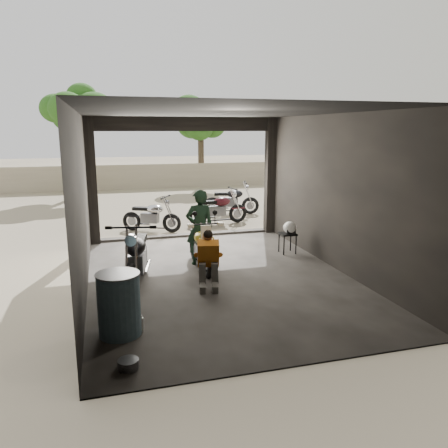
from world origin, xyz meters
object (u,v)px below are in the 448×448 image
outside_bike_a (151,214)px  sign_post (303,166)px  main_bike (200,243)px  stool (288,236)px  helmet (290,228)px  rider (200,228)px  left_bike (137,254)px  outside_bike_c (231,198)px  mechanic (208,262)px  outside_bike_b (218,206)px  oil_drum (119,305)px

outside_bike_a → sign_post: 4.54m
main_bike → stool: size_ratio=3.28×
helmet → rider: bearing=162.1°
left_bike → outside_bike_c: (3.72, 6.40, -0.08)m
mechanic → helmet: 2.90m
stool → outside_bike_a: bearing=131.8°
left_bike → outside_bike_b: bearing=71.8°
helmet → sign_post: (1.39, 2.31, 1.20)m
mechanic → stool: mechanic is taller
main_bike → outside_bike_b: outside_bike_b is taller
left_bike → outside_bike_b: (2.87, 4.95, -0.09)m
rider → mechanic: (-0.17, -1.47, -0.31)m
sign_post → outside_bike_b: bearing=144.4°
mechanic → stool: bearing=49.1°
main_bike → oil_drum: bearing=-123.3°
stool → oil_drum: oil_drum is taller
oil_drum → outside_bike_b: bearing=64.6°
main_bike → outside_bike_c: (2.35, 5.62, 0.01)m
stool → sign_post: (1.41, 2.25, 1.42)m
outside_bike_a → helmet: 4.31m
outside_bike_a → main_bike: bearing=-142.2°
outside_bike_a → outside_bike_b: (2.11, 0.46, 0.03)m
outside_bike_a → left_bike: bearing=-161.1°
helmet → sign_post: size_ratio=0.12×
outside_bike_b → helmet: bearing=-173.3°
sign_post → left_bike: bearing=-147.3°
stool → sign_post: size_ratio=0.19×
outside_bike_b → oil_drum: size_ratio=1.78×
stool → oil_drum: size_ratio=0.54×
stool → left_bike: bearing=-159.8°
helmet → oil_drum: size_ratio=0.34×
rider → mechanic: bearing=83.5°
main_bike → outside_bike_a: size_ratio=1.07×
stool → sign_post: bearing=58.0°
outside_bike_a → outside_bike_c: outside_bike_c is taller
left_bike → outside_bike_a: 4.56m
mechanic → helmet: (2.36, 1.69, 0.13)m
outside_bike_a → stool: size_ratio=3.07×
outside_bike_c → stool: bearing=-167.4°
main_bike → oil_drum: (-1.78, -2.70, -0.09)m
oil_drum → outside_bike_c: bearing=63.6°
main_bike → outside_bike_a: bearing=99.3°
outside_bike_b → mechanic: (-1.61, -5.38, -0.04)m
outside_bike_b → mechanic: size_ratio=1.59×
outside_bike_b → sign_post: size_ratio=0.61×
rider → oil_drum: bearing=58.4°
outside_bike_a → oil_drum: 6.53m
main_bike → oil_drum: 3.23m
mechanic → helmet: mechanic is taller
helmet → oil_drum: 5.14m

